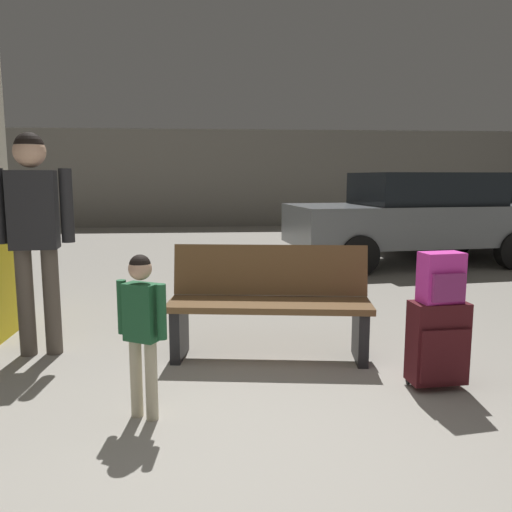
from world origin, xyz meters
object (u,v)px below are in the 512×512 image
Objects in this scene: adult at (34,220)px; parked_car_near at (417,216)px; suitcase at (438,343)px; bench at (269,302)px; backpack_bright at (442,278)px; parked_car_side at (484,210)px; child at (142,319)px.

adult reaches higher than parked_car_near.
bench is at bearing 144.79° from suitcase.
backpack_bright is at bearing -109.92° from parked_car_near.
suitcase is (1.07, -0.76, -0.12)m from bench.
parked_car_near is (4.78, 4.15, -0.30)m from adult.
parked_car_side is (3.66, 6.33, 0.03)m from backpack_bright.
parked_car_near reaches higher than bench.
adult is (-0.99, 1.23, 0.49)m from child.
suitcase is 0.14× the size of parked_car_near.
suitcase is 3.18m from adult.
parked_car_near is at bearing 70.07° from suitcase.
backpack_bright is 3.10m from adult.
bench is 1.32m from suitcase.
suitcase is 0.45m from backpack_bright.
adult is at bearing 162.12° from backpack_bright.
backpack_bright is 5.42m from parked_car_near.
bench reaches higher than suitcase.
parked_car_near and parked_car_side have the same top height.
parked_car_near reaches higher than backpack_bright.
bench is 0.40× the size of parked_car_side.
backpack_bright is (0.00, -0.00, 0.45)m from suitcase.
parked_car_near is at bearing 56.03° from bench.
backpack_bright is (1.07, -0.76, 0.33)m from bench.
backpack_bright reaches higher than suitcase.
adult is 8.52m from parked_car_side.
backpack_bright is 0.08× the size of parked_car_side.
parked_car_near is at bearing -145.87° from parked_car_side.
adult is at bearing -139.05° from parked_car_near.
bench is 1.36m from backpack_bright.
child reaches higher than suitcase.
bench is 7.32m from parked_car_side.
parked_car_side is (1.82, 1.23, 0.00)m from parked_car_near.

